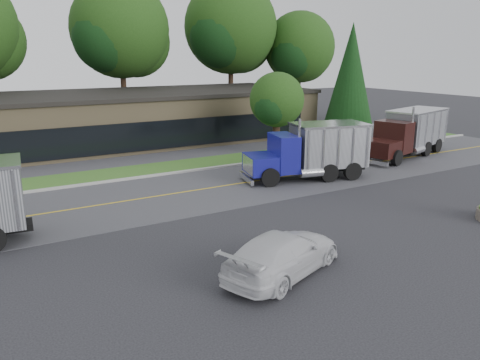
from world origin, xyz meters
The scene contains 15 objects.
ground centered at (0.00, 0.00, 0.00)m, with size 140.00×140.00×0.00m, color #36363C.
road centered at (0.00, 9.00, 0.00)m, with size 60.00×8.00×0.02m, color #58585D.
center_line centered at (0.00, 9.00, 0.00)m, with size 60.00×0.12×0.01m, color gold.
curb centered at (0.00, 13.20, 0.00)m, with size 60.00×0.30×0.12m, color #9E9E99.
grass_verge centered at (0.00, 15.00, 0.00)m, with size 60.00×3.40×0.03m, color #286021.
far_parking centered at (0.00, 20.00, 0.00)m, with size 60.00×7.00×0.02m, color #58585D.
strip_mall centered at (2.00, 26.00, 2.00)m, with size 32.00×12.00×4.00m, color #887653.
tree_far_c centered at (4.16, 34.12, 9.43)m, with size 10.36×9.75×14.78m.
tree_far_d centered at (16.17, 33.13, 9.85)m, with size 10.82×10.19×15.44m.
tree_far_e centered at (24.13, 31.10, 7.82)m, with size 8.60×8.09×12.26m.
evergreen_right centered at (20.00, 18.00, 5.60)m, with size 4.48×4.48×10.18m.
tree_verge centered at (10.07, 15.05, 3.94)m, with size 4.35×4.09×6.20m.
dump_truck_blue centered at (7.87, 7.89, 1.80)m, with size 7.84×4.23×3.36m.
dump_truck_maroon centered at (18.39, 9.65, 1.81)m, with size 9.32×4.63×3.36m.
rally_car centered at (-1.25, -1.94, 0.75)m, with size 2.11×5.20×1.51m, color silver.
Camera 1 is at (-10.03, -14.18, 7.44)m, focal length 35.00 mm.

